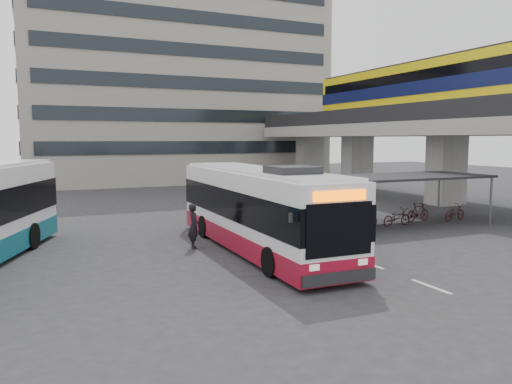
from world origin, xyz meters
name	(u,v)px	position (x,y,z in m)	size (l,w,h in m)	color
ground	(268,253)	(0.00, 0.00, 0.00)	(120.00, 120.00, 0.00)	#28282B
viaduct	(410,113)	(17.00, 11.67, 6.23)	(8.00, 32.00, 9.68)	gray
bike_shelter	(394,196)	(8.50, 3.00, 1.52)	(10.00, 4.00, 2.54)	#595B60
office_block	(173,62)	(6.00, 36.00, 12.50)	(30.00, 15.00, 25.00)	gray
road_markings	(369,264)	(2.50, -3.00, 0.01)	(0.15, 7.60, 0.01)	beige
bus_main	(258,210)	(-0.16, 0.64, 1.61)	(2.74, 11.80, 3.47)	white
pedestrian	(194,226)	(-2.39, 1.97, 0.91)	(0.66, 0.43, 1.81)	black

